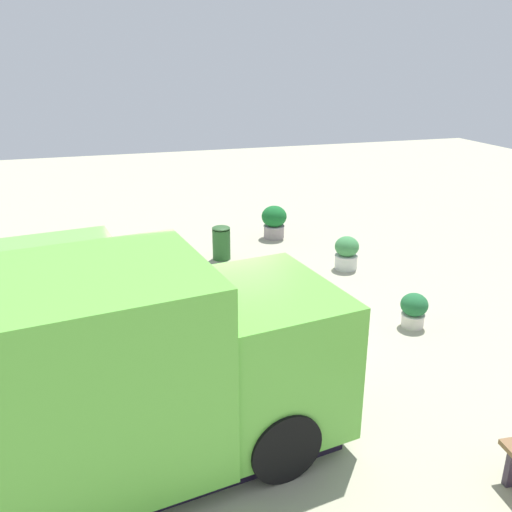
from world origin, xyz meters
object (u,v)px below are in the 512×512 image
at_px(planter_flowering_far, 274,221).
at_px(trash_bin, 221,242).
at_px(planter_flowering_near, 414,309).
at_px(food_truck, 100,383).
at_px(planter_flowering_side, 347,252).

height_order(planter_flowering_far, trash_bin, planter_flowering_far).
bearing_deg(planter_flowering_near, trash_bin, -60.93).
height_order(food_truck, planter_flowering_far, food_truck).
distance_m(food_truck, planter_flowering_near, 5.79).
bearing_deg(planter_flowering_near, food_truck, 21.48).
relative_size(food_truck, planter_flowering_side, 7.23).
height_order(food_truck, planter_flowering_side, food_truck).
relative_size(planter_flowering_near, planter_flowering_side, 0.83).
height_order(food_truck, trash_bin, food_truck).
height_order(planter_flowering_far, planter_flowering_side, planter_flowering_far).
xyz_separation_m(planter_flowering_side, trash_bin, (2.53, -1.45, 0.02)).
bearing_deg(trash_bin, planter_flowering_side, 150.25).
distance_m(planter_flowering_side, trash_bin, 2.92).
bearing_deg(planter_flowering_near, planter_flowering_far, -82.64).
height_order(planter_flowering_near, planter_flowering_side, planter_flowering_side).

